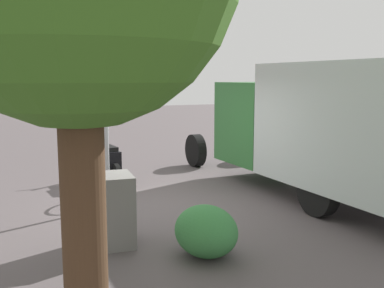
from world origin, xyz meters
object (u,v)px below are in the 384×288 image
Objects in this scene: stop_sign at (105,100)px; bike_rack_hoop at (76,207)px; utility_cabinet at (115,210)px; box_truck_near at (338,125)px; motorcycle at (107,161)px.

stop_sign is 2.15m from bike_rack_hoop.
bike_rack_hoop is at bearing 6.30° from utility_cabinet.
utility_cabinet is 2.33m from bike_rack_hoop.
box_truck_near is 4.74m from utility_cabinet.
box_truck_near is 4.60× the size of motorcycle.
motorcycle is at bearing -29.20° from bike_rack_hoop.
utility_cabinet is at bearing 95.40° from box_truck_near.
utility_cabinet is 1.25× the size of bike_rack_hoop.
bike_rack_hoop is at bearing 143.91° from motorcycle.
motorcycle is 0.59× the size of stop_sign.
motorcycle is 2.13× the size of bike_rack_hoop.
box_truck_near is 9.78× the size of bike_rack_hoop.
stop_sign reaches higher than motorcycle.
utility_cabinet reaches higher than bike_rack_hoop.
utility_cabinet is at bearing 171.03° from stop_sign.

